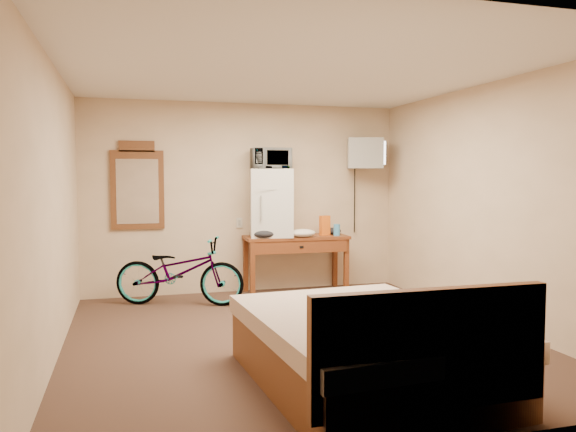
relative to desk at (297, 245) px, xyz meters
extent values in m
plane|color=#483024|center=(-0.63, -2.00, -0.63)|extent=(4.60, 4.60, 0.00)
plane|color=silver|center=(-0.63, -2.00, 1.87)|extent=(4.60, 4.60, 0.00)
cube|color=beige|center=(-0.63, 0.30, 0.62)|extent=(4.20, 0.04, 2.50)
cube|color=beige|center=(-0.63, -4.30, 0.62)|extent=(4.20, 0.04, 2.50)
cube|color=beige|center=(-2.73, -2.00, 0.62)|extent=(0.04, 4.60, 2.50)
cube|color=beige|center=(1.47, -2.00, 0.62)|extent=(0.04, 4.60, 2.50)
cube|color=beige|center=(-0.71, 0.29, 0.29)|extent=(0.08, 0.01, 0.13)
cube|color=brown|center=(0.00, 0.04, 0.10)|extent=(1.38, 0.56, 0.04)
cube|color=brown|center=(-0.64, -0.17, -0.28)|extent=(0.06, 0.06, 0.71)
cube|color=brown|center=(0.64, -0.17, -0.28)|extent=(0.06, 0.06, 0.71)
cube|color=brown|center=(-0.64, 0.25, -0.28)|extent=(0.06, 0.06, 0.71)
cube|color=brown|center=(0.64, 0.25, -0.28)|extent=(0.06, 0.06, 0.71)
cube|color=brown|center=(0.00, -0.19, 0.00)|extent=(1.25, 0.07, 0.16)
cube|color=black|center=(0.00, -0.21, 0.00)|extent=(0.05, 0.02, 0.03)
cube|color=silver|center=(-0.33, 0.06, 0.56)|extent=(0.62, 0.60, 0.88)
cube|color=#969591|center=(-0.33, -0.20, 0.74)|extent=(0.54, 0.01, 0.00)
cylinder|color=#969591|center=(-0.53, -0.21, 0.51)|extent=(0.02, 0.02, 0.32)
imported|color=silver|center=(-0.33, 0.06, 1.14)|extent=(0.49, 0.34, 0.27)
cube|color=orange|center=(0.40, 0.02, 0.25)|extent=(0.14, 0.10, 0.26)
cylinder|color=#3D91D1|center=(0.54, -0.07, 0.19)|extent=(0.09, 0.09, 0.15)
ellipsoid|color=white|center=(0.04, -0.13, 0.17)|extent=(0.34, 0.26, 0.10)
ellipsoid|color=black|center=(-0.47, -0.13, 0.17)|extent=(0.29, 0.22, 0.11)
ellipsoid|color=black|center=(0.54, 0.06, 0.17)|extent=(0.21, 0.17, 0.09)
cube|color=black|center=(0.97, 0.28, 1.12)|extent=(0.14, 0.02, 0.14)
cylinder|color=black|center=(0.97, 0.24, 1.12)|extent=(0.05, 0.30, 0.05)
cube|color=#969591|center=(0.97, 0.02, 1.22)|extent=(0.57, 0.52, 0.41)
cube|color=white|center=(0.97, -0.18, 1.22)|extent=(0.37, 0.14, 0.31)
cube|color=black|center=(0.97, 0.22, 1.22)|extent=(0.28, 0.11, 0.25)
cube|color=brown|center=(-2.01, 0.27, 0.74)|extent=(0.65, 0.04, 0.99)
cube|color=brown|center=(-2.01, 0.27, 1.28)|extent=(0.44, 0.04, 0.14)
cube|color=white|center=(-2.01, 0.25, 0.72)|extent=(0.52, 0.01, 0.81)
imported|color=black|center=(-1.56, -0.32, -0.22)|extent=(1.64, 1.05, 0.81)
cube|color=brown|center=(-0.49, -3.30, -0.43)|extent=(1.61, 2.06, 0.40)
cube|color=#C2B596|center=(-0.49, -3.30, -0.18)|extent=(1.65, 2.11, 0.14)
cube|color=brown|center=(-0.49, -4.26, -0.08)|extent=(1.47, 0.08, 0.70)
ellipsoid|color=beige|center=(-0.83, -3.95, -0.05)|extent=(0.57, 0.35, 0.20)
ellipsoid|color=beige|center=(-0.15, -3.95, -0.05)|extent=(0.57, 0.35, 0.20)
camera|label=1|loc=(-2.14, -7.04, 0.90)|focal=35.00mm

